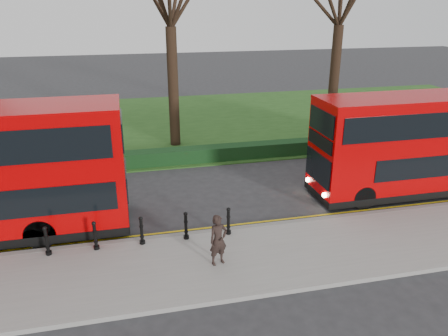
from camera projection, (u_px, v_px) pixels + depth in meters
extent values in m
plane|color=#28282B|center=(156.00, 227.00, 16.67)|extent=(120.00, 120.00, 0.00)
cube|color=gray|center=(164.00, 269.00, 13.92)|extent=(60.00, 4.00, 0.15)
cube|color=slate|center=(159.00, 238.00, 15.74)|extent=(60.00, 0.25, 0.16)
cube|color=#204717|center=(138.00, 125.00, 30.30)|extent=(60.00, 18.00, 0.06)
cube|color=black|center=(145.00, 159.00, 22.71)|extent=(60.00, 0.90, 0.80)
cube|color=yellow|center=(158.00, 236.00, 16.03)|extent=(60.00, 0.10, 0.01)
cube|color=yellow|center=(158.00, 233.00, 16.21)|extent=(60.00, 0.10, 0.01)
cylinder|color=black|center=(173.00, 89.00, 24.97)|extent=(0.60, 0.60, 6.79)
cylinder|color=black|center=(334.00, 82.00, 27.10)|extent=(0.60, 0.60, 6.76)
cylinder|color=black|center=(47.00, 241.00, 14.43)|extent=(0.15, 0.15, 1.00)
cylinder|color=black|center=(95.00, 236.00, 14.76)|extent=(0.15, 0.15, 1.00)
cylinder|color=black|center=(142.00, 231.00, 15.09)|extent=(0.15, 0.15, 1.00)
cylinder|color=black|center=(186.00, 226.00, 15.41)|extent=(0.15, 0.15, 1.00)
cylinder|color=black|center=(228.00, 221.00, 15.74)|extent=(0.15, 0.15, 1.00)
cylinder|color=black|center=(40.00, 233.00, 15.15)|extent=(1.08, 0.33, 1.08)
cylinder|color=black|center=(50.00, 204.00, 17.32)|extent=(1.08, 0.33, 1.08)
cube|color=#AC0002|center=(435.00, 140.00, 19.20)|extent=(10.94, 2.49, 4.03)
cube|color=black|center=(427.00, 183.00, 19.94)|extent=(10.96, 2.51, 0.30)
cube|color=black|center=(320.00, 142.00, 17.92)|extent=(0.06, 2.19, 0.55)
cylinder|color=black|center=(363.00, 197.00, 18.05)|extent=(0.99, 0.30, 0.99)
cylinder|color=black|center=(339.00, 178.00, 20.04)|extent=(0.99, 0.30, 0.99)
imported|color=black|center=(218.00, 240.00, 13.83)|extent=(0.71, 0.57, 1.70)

